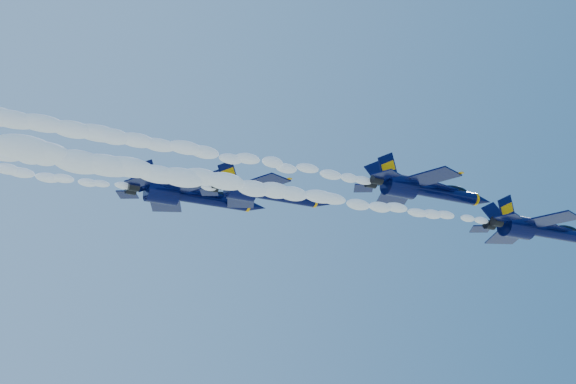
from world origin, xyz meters
name	(u,v)px	position (x,y,z in m)	size (l,w,h in m)	color
jet_lead	(539,230)	(17.92, -12.77, 148.63)	(15.80, 12.96, 5.87)	#040831
smoke_trail_jet_lead	(280,190)	(-13.32, -12.77, 148.15)	(48.98, 2.14, 1.93)	white
jet_second	(424,189)	(7.05, -7.30, 153.34)	(16.45, 13.49, 6.11)	#040831
smoke_trail_jet_second	(148,143)	(-24.46, -7.30, 152.86)	(48.98, 2.23, 2.00)	white
jet_third	(265,193)	(-6.31, 5.93, 155.03)	(15.73, 12.90, 5.84)	#040831
jet_fourth	(190,196)	(-13.30, 12.51, 155.70)	(17.99, 14.76, 6.69)	#040831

